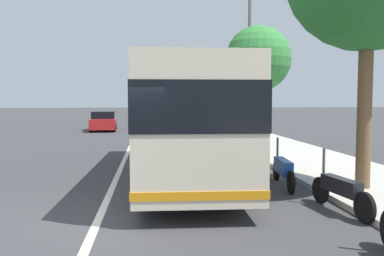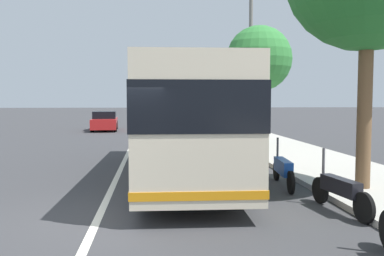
{
  "view_description": "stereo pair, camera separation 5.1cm",
  "coord_description": "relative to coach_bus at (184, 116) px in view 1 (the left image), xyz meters",
  "views": [
    {
      "loc": [
        -8.05,
        -1.01,
        2.29
      ],
      "look_at": [
        3.54,
        -2.16,
        1.49
      ],
      "focal_mm": 38.9,
      "sensor_mm": 36.0,
      "label": 1
    },
    {
      "loc": [
        -8.06,
        -1.07,
        2.29
      ],
      "look_at": [
        3.54,
        -2.16,
        1.49
      ],
      "focal_mm": 38.9,
      "sensor_mm": 36.0,
      "label": 2
    }
  ],
  "objects": [
    {
      "name": "ground_plane",
      "position": [
        -4.36,
        2.01,
        -1.8
      ],
      "size": [
        220.0,
        220.0,
        0.0
      ],
      "primitive_type": "plane",
      "color": "#38383A"
    },
    {
      "name": "utility_pole",
      "position": [
        11.38,
        -4.71,
        2.29
      ],
      "size": [
        0.22,
        0.22,
        8.18
      ],
      "primitive_type": "cylinder",
      "color": "slate",
      "rests_on": "ground"
    },
    {
      "name": "car_side_street",
      "position": [
        18.84,
        4.5,
        -1.13
      ],
      "size": [
        4.73,
        2.06,
        1.42
      ],
      "rotation": [
        0.0,
        0.0,
        3.2
      ],
      "color": "red",
      "rests_on": "ground"
    },
    {
      "name": "sidewalk_curb",
      "position": [
        5.64,
        -4.82,
        -1.73
      ],
      "size": [
        110.0,
        3.6,
        0.14
      ],
      "primitive_type": "cube",
      "color": "#B2ADA3",
      "rests_on": "ground"
    },
    {
      "name": "lane_divider_line",
      "position": [
        5.64,
        2.01,
        -1.8
      ],
      "size": [
        110.0,
        0.16,
        0.01
      ],
      "primitive_type": "cube",
      "color": "silver",
      "rests_on": "ground"
    },
    {
      "name": "roadside_tree_mid_block",
      "position": [
        6.89,
        -4.05,
        2.37
      ],
      "size": [
        3.09,
        3.09,
        5.75
      ],
      "color": "brown",
      "rests_on": "ground"
    },
    {
      "name": "motorcycle_by_tree",
      "position": [
        -4.4,
        -2.84,
        -1.35
      ],
      "size": [
        2.11,
        0.39,
        1.24
      ],
      "rotation": [
        0.0,
        0.0,
        0.14
      ],
      "color": "black",
      "rests_on": "ground"
    },
    {
      "name": "motorcycle_far_end",
      "position": [
        -1.85,
        -2.46,
        -1.34
      ],
      "size": [
        2.27,
        0.36,
        1.23
      ],
      "rotation": [
        0.0,
        0.0,
        -0.09
      ],
      "color": "black",
      "rests_on": "ground"
    },
    {
      "name": "car_oncoming",
      "position": [
        31.95,
        -0.49,
        -1.13
      ],
      "size": [
        4.66,
        2.09,
        1.38
      ],
      "rotation": [
        0.0,
        0.0,
        -0.08
      ],
      "color": "silver",
      "rests_on": "ground"
    },
    {
      "name": "coach_bus",
      "position": [
        0.0,
        0.0,
        0.0
      ],
      "size": [
        10.64,
        2.77,
        3.19
      ],
      "rotation": [
        0.0,
        0.0,
        -0.03
      ],
      "color": "beige",
      "rests_on": "ground"
    }
  ]
}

